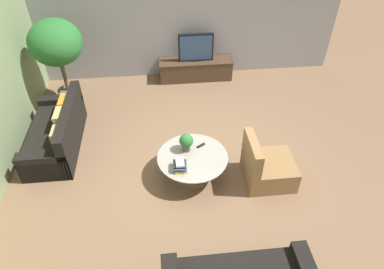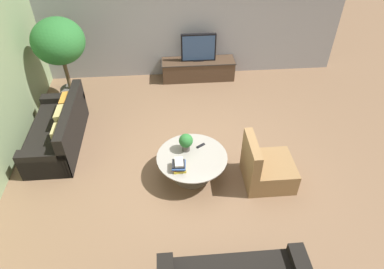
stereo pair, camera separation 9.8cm
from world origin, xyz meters
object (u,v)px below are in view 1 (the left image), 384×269
(television, at_px, (196,48))
(potted_palm_tall, at_px, (56,46))
(media_console, at_px, (196,69))
(couch_by_wall, at_px, (57,133))
(potted_plant_tabletop, at_px, (186,142))
(coffee_table, at_px, (193,162))
(armchair_wicker, at_px, (266,167))

(television, xyz_separation_m, potted_palm_tall, (-2.86, -0.74, 0.53))
(media_console, bearing_deg, couch_by_wall, -142.36)
(potted_plant_tabletop, bearing_deg, television, 80.57)
(coffee_table, distance_m, armchair_wicker, 1.23)
(coffee_table, relative_size, couch_by_wall, 0.63)
(media_console, height_order, potted_palm_tall, potted_palm_tall)
(media_console, distance_m, potted_plant_tabletop, 3.12)
(media_console, relative_size, potted_plant_tabletop, 5.38)
(armchair_wicker, bearing_deg, couch_by_wall, 70.96)
(potted_palm_tall, distance_m, potted_plant_tabletop, 3.37)
(potted_palm_tall, bearing_deg, couch_by_wall, -88.75)
(potted_plant_tabletop, bearing_deg, coffee_table, -63.16)
(potted_palm_tall, bearing_deg, television, 14.50)
(television, bearing_deg, media_console, 90.00)
(coffee_table, xyz_separation_m, couch_by_wall, (-2.41, 1.04, -0.03))
(couch_by_wall, relative_size, potted_palm_tall, 1.00)
(coffee_table, distance_m, couch_by_wall, 2.62)
(media_console, relative_size, armchair_wicker, 2.03)
(potted_plant_tabletop, bearing_deg, potted_palm_tall, 135.51)
(armchair_wicker, xyz_separation_m, potted_palm_tall, (-3.65, 2.69, 1.06))
(coffee_table, bearing_deg, potted_plant_tabletop, 116.84)
(couch_by_wall, xyz_separation_m, potted_plant_tabletop, (2.32, -0.87, 0.35))
(media_console, height_order, couch_by_wall, couch_by_wall)
(couch_by_wall, relative_size, armchair_wicker, 2.17)
(couch_by_wall, bearing_deg, media_console, 127.64)
(coffee_table, bearing_deg, media_console, 82.56)
(potted_palm_tall, bearing_deg, potted_plant_tabletop, -44.49)
(media_console, distance_m, armchair_wicker, 3.52)
(coffee_table, height_order, potted_plant_tabletop, potted_plant_tabletop)
(armchair_wicker, relative_size, potted_plant_tabletop, 2.65)
(television, height_order, potted_plant_tabletop, television)
(couch_by_wall, height_order, potted_palm_tall, potted_palm_tall)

